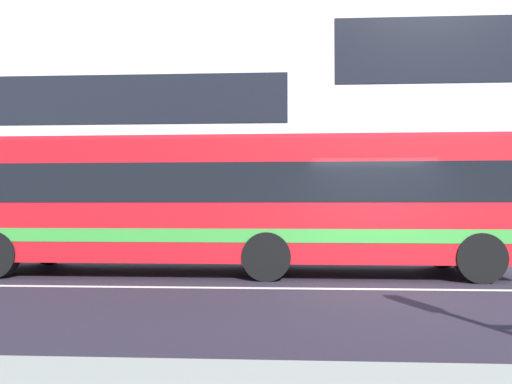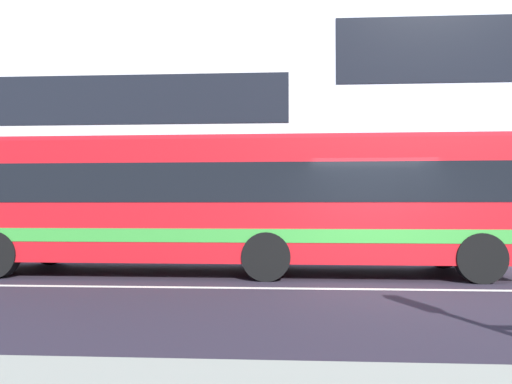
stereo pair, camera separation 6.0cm
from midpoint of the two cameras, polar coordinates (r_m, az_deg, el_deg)
ground_plane at (r=9.11m, az=15.15°, el=-11.33°), size 160.00×160.00×0.00m
lane_centre_line at (r=9.11m, az=15.15°, el=-11.30°), size 60.00×0.16×0.01m
apartment_block_left at (r=26.05m, az=-20.52°, el=6.28°), size 23.02×9.57×10.21m
transit_bus at (r=10.87m, az=-2.60°, el=-0.92°), size 12.06×2.74×3.04m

